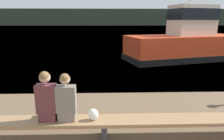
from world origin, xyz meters
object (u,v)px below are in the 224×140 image
object	(u,v)px
person_left	(47,99)
shopping_bag	(93,114)
bench_main	(104,122)
tugboat_red	(186,43)
person_right	(66,100)

from	to	relation	value
person_left	shopping_bag	distance (m)	1.02
bench_main	shopping_bag	distance (m)	0.31
bench_main	tugboat_red	bearing A→B (deg)	59.75
shopping_bag	tugboat_red	bearing A→B (deg)	58.77
bench_main	tugboat_red	xyz separation A→B (m)	(5.33, 9.14, 0.72)
person_left	shopping_bag	size ratio (longest dim) A/B	4.19
shopping_bag	tugboat_red	xyz separation A→B (m)	(5.56, 9.17, 0.52)
person_right	bench_main	bearing A→B (deg)	-0.25
person_right	tugboat_red	xyz separation A→B (m)	(6.11, 9.14, 0.20)
person_right	shopping_bag	world-z (taller)	person_right
shopping_bag	person_left	bearing A→B (deg)	178.36
person_right	tugboat_red	world-z (taller)	tugboat_red
shopping_bag	tugboat_red	distance (m)	10.73
shopping_bag	tugboat_red	world-z (taller)	tugboat_red
tugboat_red	person_left	bearing A→B (deg)	129.06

